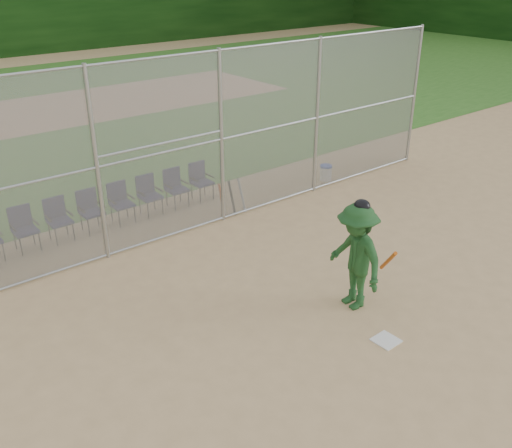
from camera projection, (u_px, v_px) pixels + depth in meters
ground at (348, 332)px, 9.64m from camera, size 100.00×100.00×0.00m
grass_strip at (9, 117)px, 22.32m from camera, size 100.00×100.00×0.00m
dirt_patch_far at (9, 117)px, 22.32m from camera, size 24.00×24.00×0.00m
backstop_fence at (184, 145)px, 12.28m from camera, size 16.09×0.09×4.00m
home_plate at (386, 340)px, 9.42m from camera, size 0.40×0.40×0.02m
batter_at_plate at (356, 256)px, 9.97m from camera, size 1.08×1.40×2.07m
water_cooler at (326, 173)px, 16.03m from camera, size 0.35×0.35×0.44m
spare_bats at (232, 198)px, 13.87m from camera, size 0.66×0.34×0.84m
chair_3 at (25, 230)px, 12.12m from camera, size 0.54×0.52×0.96m
chair_4 at (60, 220)px, 12.54m from camera, size 0.54×0.52×0.96m
chair_5 at (92, 212)px, 12.97m from camera, size 0.54×0.52×0.96m
chair_6 at (122, 204)px, 13.39m from camera, size 0.54×0.52×0.96m
chair_7 at (150, 196)px, 13.82m from camera, size 0.54×0.52×0.96m
chair_8 at (177, 189)px, 14.24m from camera, size 0.54×0.52×0.96m
chair_9 at (202, 182)px, 14.67m from camera, size 0.54×0.52×0.96m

